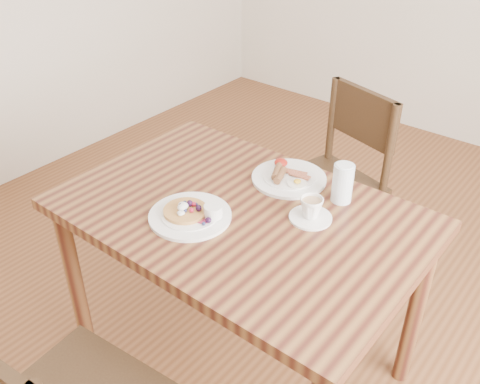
{
  "coord_description": "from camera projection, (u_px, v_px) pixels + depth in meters",
  "views": [
    {
      "loc": [
        0.92,
        -1.14,
        1.77
      ],
      "look_at": [
        0.0,
        0.0,
        0.82
      ],
      "focal_mm": 40.0,
      "sensor_mm": 36.0,
      "label": 1
    }
  ],
  "objects": [
    {
      "name": "breakfast_plate",
      "position": [
        288.0,
        177.0,
        1.93
      ],
      "size": [
        0.27,
        0.27,
        0.04
      ],
      "color": "white",
      "rests_on": "dining_table"
    },
    {
      "name": "ground",
      "position": [
        240.0,
        360.0,
        2.18
      ],
      "size": [
        5.0,
        5.0,
        0.0
      ],
      "primitive_type": "plane",
      "color": "brown",
      "rests_on": "ground"
    },
    {
      "name": "dining_table",
      "position": [
        240.0,
        233.0,
        1.83
      ],
      "size": [
        1.2,
        0.8,
        0.75
      ],
      "color": "brown",
      "rests_on": "ground"
    },
    {
      "name": "teacup_saucer",
      "position": [
        311.0,
        210.0,
        1.72
      ],
      "size": [
        0.14,
        0.14,
        0.08
      ],
      "color": "white",
      "rests_on": "dining_table"
    },
    {
      "name": "pancake_plate",
      "position": [
        192.0,
        214.0,
        1.73
      ],
      "size": [
        0.27,
        0.27,
        0.06
      ],
      "color": "white",
      "rests_on": "dining_table"
    },
    {
      "name": "water_glass",
      "position": [
        343.0,
        183.0,
        1.79
      ],
      "size": [
        0.07,
        0.07,
        0.14
      ],
      "primitive_type": "cylinder",
      "color": "silver",
      "rests_on": "dining_table"
    },
    {
      "name": "chair_far",
      "position": [
        335.0,
        176.0,
        2.45
      ],
      "size": [
        0.52,
        0.52,
        0.88
      ],
      "rotation": [
        0.0,
        0.0,
        2.86
      ],
      "color": "#352413",
      "rests_on": "ground"
    }
  ]
}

